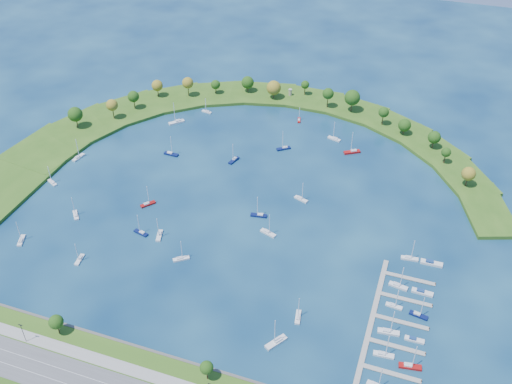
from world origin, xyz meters
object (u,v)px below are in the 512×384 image
(moored_boat_9, at_px, (171,154))
(moored_boat_16, at_px, (301,199))
(moored_boat_18, at_px, (181,258))
(moored_boat_17, at_px, (299,120))
(moored_boat_5, at_px, (276,342))
(moored_boat_12, at_px, (334,138))
(docked_boat_6, at_px, (394,306))
(moored_boat_20, at_px, (21,240))
(moored_boat_0, at_px, (177,122))
(moored_boat_19, at_px, (234,160))
(moored_boat_6, at_px, (259,215))
(moored_boat_7, at_px, (159,235))
(docked_boat_8, at_px, (398,285))
(dock_system, at_px, (388,331))
(moored_boat_3, at_px, (207,111))
(docked_boat_2, at_px, (384,354))
(docked_boat_9, at_px, (422,292))
(harbor_tower, at_px, (290,92))
(docked_boat_5, at_px, (414,340))
(moored_boat_10, at_px, (268,232))
(moored_boat_14, at_px, (284,148))
(moored_boat_21, at_px, (298,317))
(docked_boat_11, at_px, (431,263))
(moored_boat_8, at_px, (78,157))
(moored_boat_13, at_px, (79,259))
(moored_boat_2, at_px, (52,182))
(docked_boat_7, at_px, (419,315))
(docked_boat_3, at_px, (410,366))
(moored_boat_1, at_px, (352,151))
(moored_boat_11, at_px, (76,215))
(docked_boat_10, at_px, (410,258))
(docked_boat_4, at_px, (388,331))
(moored_boat_4, at_px, (141,232))
(moored_boat_15, at_px, (148,204))

(moored_boat_9, relative_size, moored_boat_16, 1.13)
(moored_boat_18, bearing_deg, moored_boat_17, 46.58)
(moored_boat_5, height_order, moored_boat_12, moored_boat_5)
(docked_boat_6, bearing_deg, moored_boat_20, -168.56)
(moored_boat_0, xyz_separation_m, moored_boat_19, (49.70, -27.83, -0.09))
(moored_boat_6, relative_size, moored_boat_7, 1.03)
(moored_boat_9, distance_m, docked_boat_8, 154.04)
(dock_system, distance_m, moored_boat_18, 98.32)
(moored_boat_0, bearing_deg, moored_boat_3, -170.67)
(moored_boat_6, relative_size, moored_boat_18, 1.08)
(dock_system, bearing_deg, docked_boat_2, -88.98)
(moored_boat_5, height_order, docked_boat_9, moored_boat_5)
(harbor_tower, bearing_deg, moored_boat_9, -116.96)
(moored_boat_12, distance_m, docked_boat_2, 158.44)
(docked_boat_5, bearing_deg, moored_boat_6, 147.25)
(moored_boat_10, height_order, moored_boat_14, moored_boat_14)
(moored_boat_6, xyz_separation_m, moored_boat_16, (16.58, 20.01, -0.03))
(moored_boat_21, bearing_deg, docked_boat_11, -53.86)
(moored_boat_8, height_order, moored_boat_14, moored_boat_8)
(harbor_tower, relative_size, docked_boat_8, 0.37)
(moored_boat_21, bearing_deg, docked_boat_8, -59.31)
(moored_boat_3, distance_m, moored_boat_13, 146.99)
(moored_boat_8, bearing_deg, moored_boat_2, -169.31)
(moored_boat_0, bearing_deg, docked_boat_7, 99.42)
(moored_boat_20, relative_size, docked_boat_3, 0.90)
(moored_boat_7, relative_size, docked_boat_6, 1.13)
(moored_boat_5, distance_m, moored_boat_18, 64.41)
(moored_boat_16, bearing_deg, moored_boat_3, 160.52)
(moored_boat_2, bearing_deg, moored_boat_6, -147.50)
(moored_boat_1, relative_size, moored_boat_11, 1.25)
(moored_boat_13, relative_size, docked_boat_10, 0.92)
(docked_boat_4, bearing_deg, moored_boat_14, 118.17)
(moored_boat_7, bearing_deg, moored_boat_9, -175.88)
(docked_boat_4, bearing_deg, docked_boat_3, -59.45)
(moored_boat_8, bearing_deg, docked_boat_4, -99.32)
(moored_boat_9, height_order, docked_boat_10, moored_boat_9)
(moored_boat_4, bearing_deg, moored_boat_5, 166.71)
(moored_boat_0, distance_m, moored_boat_20, 128.14)
(moored_boat_1, xyz_separation_m, docked_boat_8, (41.41, -99.11, -0.07))
(moored_boat_17, bearing_deg, moored_boat_6, 168.86)
(moored_boat_13, bearing_deg, moored_boat_19, 150.69)
(docked_boat_4, xyz_separation_m, docked_boat_6, (0.03, 14.75, -0.07))
(moored_boat_4, distance_m, moored_boat_17, 137.49)
(moored_boat_1, xyz_separation_m, moored_boat_10, (-24.05, -84.61, -0.06))
(moored_boat_15, bearing_deg, docked_boat_8, -58.83)
(moored_boat_3, distance_m, moored_boat_16, 108.30)
(moored_boat_14, height_order, docked_boat_11, moored_boat_14)
(docked_boat_9, bearing_deg, moored_boat_16, 148.02)
(moored_boat_15, bearing_deg, moored_boat_14, 3.18)
(moored_boat_20, bearing_deg, moored_boat_16, -79.76)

